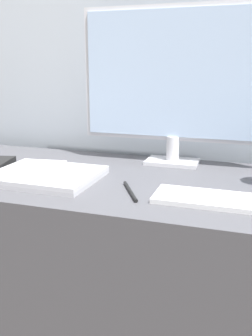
% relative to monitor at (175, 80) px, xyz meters
% --- Properties ---
extents(wall_back, '(3.60, 0.05, 2.40)m').
position_rel_monitor_xyz_m(wall_back, '(-0.08, 0.16, 0.18)').
color(wall_back, '#B2BCC6').
rests_on(wall_back, ground_plane).
extents(desk, '(1.55, 0.57, 0.74)m').
position_rel_monitor_xyz_m(desk, '(-0.08, -0.21, -0.65)').
color(desk, '#4C4C51').
rests_on(desk, ground_plane).
extents(monitor, '(0.62, 0.11, 0.50)m').
position_rel_monitor_xyz_m(monitor, '(0.00, 0.00, 0.00)').
color(monitor, silver).
rests_on(monitor, desk).
extents(keyboard, '(0.33, 0.12, 0.01)m').
position_rel_monitor_xyz_m(keyboard, '(0.19, -0.33, -0.27)').
color(keyboard, silver).
rests_on(keyboard, desk).
extents(laptop, '(0.30, 0.24, 0.02)m').
position_rel_monitor_xyz_m(laptop, '(-0.31, -0.30, -0.26)').
color(laptop, '#BCBCC1').
rests_on(laptop, desk).
extents(ereader, '(0.14, 0.20, 0.01)m').
position_rel_monitor_xyz_m(ereader, '(-0.34, -0.29, -0.25)').
color(ereader, white).
rests_on(ereader, laptop).
extents(pen, '(0.08, 0.14, 0.01)m').
position_rel_monitor_xyz_m(pen, '(-0.04, -0.33, -0.27)').
color(pen, black).
rests_on(pen, desk).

